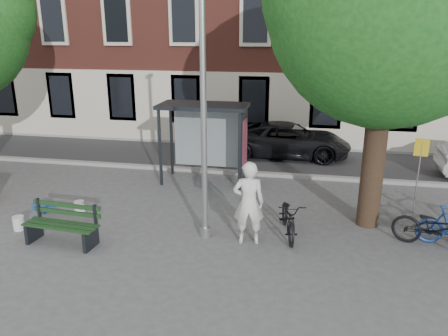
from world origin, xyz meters
The scene contains 15 objects.
ground centered at (0.00, 0.00, 0.00)m, with size 90.00×90.00×0.00m, color #4C4C4F.
road centered at (0.00, 7.00, 0.01)m, with size 40.00×4.00×0.01m, color #28282B.
curb_near centered at (0.00, 5.00, 0.06)m, with size 40.00×0.25×0.12m, color gray.
curb_far centered at (0.00, 9.00, 0.06)m, with size 40.00×0.25×0.12m, color gray.
lamppost centered at (0.00, 0.00, 2.78)m, with size 0.28×0.35×6.11m.
bus_shelter centered at (-0.61, 4.11, 1.92)m, with size 2.85×1.45×2.62m.
painter centered at (1.08, -0.12, 1.01)m, with size 0.74×0.48×2.02m, color silver.
bench centered at (-3.23, -1.01, 0.43)m, with size 1.85×0.74×0.93m.
bike_a centered at (5.40, 0.36, 0.53)m, with size 0.71×2.03×1.07m, color black.
bike_c centered at (2.00, 0.45, 0.48)m, with size 0.64×1.84×0.96m, color black.
car_dark centered at (1.58, 7.69, 0.68)m, with size 2.26×4.91×1.36m, color black.
blue_crate centered at (-4.88, 0.71, 0.10)m, with size 0.55×0.40×0.20m, color #1F4991.
bucket_b centered at (-3.75, 0.69, 0.18)m, with size 0.28×0.28×0.36m, color white.
bucket_c centered at (-4.74, -0.57, 0.18)m, with size 0.28×0.28×0.36m, color silver.
notice_sign centered at (5.35, 2.57, 1.57)m, with size 0.36×0.09×2.11m.
Camera 1 is at (2.36, -9.52, 4.83)m, focal length 35.00 mm.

